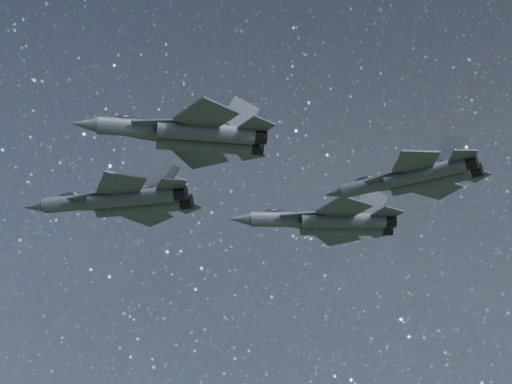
# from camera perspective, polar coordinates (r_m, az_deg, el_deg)

# --- Properties ---
(jet_lead) EXTENTS (19.01, 13.42, 4.81)m
(jet_lead) POSITION_cam_1_polar(r_m,az_deg,el_deg) (81.80, -9.72, -0.62)
(jet_lead) COLOR #31343D
(jet_left) EXTENTS (20.00, 13.51, 5.04)m
(jet_left) POSITION_cam_1_polar(r_m,az_deg,el_deg) (90.13, 5.29, -2.16)
(jet_left) COLOR #31343D
(jet_right) EXTENTS (18.57, 12.22, 4.76)m
(jet_right) POSITION_cam_1_polar(r_m,az_deg,el_deg) (73.34, -4.87, 4.22)
(jet_right) COLOR #31343D
(jet_slot) EXTENTS (17.17, 11.73, 4.31)m
(jet_slot) POSITION_cam_1_polar(r_m,az_deg,el_deg) (79.64, 11.48, 1.06)
(jet_slot) COLOR #31343D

